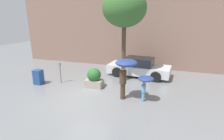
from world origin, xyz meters
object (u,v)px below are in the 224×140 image
object	(u,v)px
person_adult	(125,68)
parking_meter	(60,68)
street_tree	(124,9)
planter_box	(94,78)
person_child	(146,81)
newspaper_box	(38,77)
parked_car_near	(139,67)

from	to	relation	value
person_adult	parking_meter	size ratio (longest dim) A/B	1.57
street_tree	parking_meter	world-z (taller)	street_tree
parking_meter	planter_box	bearing A→B (deg)	-0.90
person_child	parking_meter	bearing A→B (deg)	161.51
planter_box	person_child	world-z (taller)	person_child
planter_box	parking_meter	xyz separation A→B (m)	(-2.29, 0.04, 0.37)
person_child	street_tree	size ratio (longest dim) A/B	0.23
planter_box	street_tree	xyz separation A→B (m)	(1.32, 1.68, 3.86)
planter_box	parking_meter	size ratio (longest dim) A/B	0.89
person_adult	parking_meter	world-z (taller)	person_adult
person_adult	parking_meter	distance (m)	4.57
planter_box	newspaper_box	distance (m)	3.51
person_child	newspaper_box	bearing A→B (deg)	168.79
planter_box	newspaper_box	bearing A→B (deg)	-170.28
parked_car_near	parking_meter	bearing A→B (deg)	128.21
parked_car_near	newspaper_box	distance (m)	6.61
parked_car_near	parking_meter	size ratio (longest dim) A/B	3.34
parking_meter	newspaper_box	world-z (taller)	parking_meter
person_adult	newspaper_box	distance (m)	5.70
parking_meter	parked_car_near	bearing A→B (deg)	33.49
parking_meter	person_adult	bearing A→B (deg)	-13.19
planter_box	person_adult	world-z (taller)	person_adult
parked_car_near	newspaper_box	world-z (taller)	parked_car_near
newspaper_box	planter_box	bearing A→B (deg)	9.72
person_child	street_tree	world-z (taller)	street_tree
street_tree	parking_meter	distance (m)	5.29
person_child	person_adult	bearing A→B (deg)	174.00
street_tree	parking_meter	size ratio (longest dim) A/B	4.27
street_tree	parking_meter	xyz separation A→B (m)	(-3.61, -1.64, -3.50)
planter_box	person_adult	distance (m)	2.56
person_adult	newspaper_box	xyz separation A→B (m)	(-5.56, 0.40, -1.18)
person_adult	person_child	distance (m)	1.13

